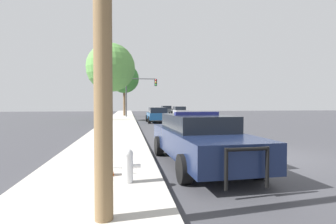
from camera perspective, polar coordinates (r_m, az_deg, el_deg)
The scene contains 11 objects.
ground_plane at distance 9.43m, azimuth 19.18°, elevation -9.05°, with size 110.00×110.00×0.00m, color #3D3D42.
sidewalk_left at distance 8.39m, azimuth -13.86°, elevation -9.89°, with size 3.00×110.00×0.13m.
police_car at distance 7.64m, azimuth 6.74°, elevation -5.68°, with size 2.24×5.45×1.52m.
fire_hydrant at distance 5.57m, azimuth -8.81°, elevation -11.23°, with size 0.54×0.24×0.70m.
traffic_light at distance 33.99m, azimuth -6.35°, elevation 5.04°, with size 4.02×0.35×5.01m.
car_background_midblock at distance 24.64m, azimuth -2.31°, elevation -0.58°, with size 2.02×4.09×1.42m.
car_background_distant at distance 46.01m, azimuth -0.43°, elevation 0.53°, with size 1.98×4.37×1.42m.
car_background_oncoming at distance 36.36m, azimuth 2.50°, elevation 0.19°, with size 1.94×4.65×1.40m.
tree_sidewalk_mid at distance 27.85m, azimuth -12.36°, elevation 9.40°, with size 4.97×4.97×7.84m.
tree_sidewalk_far at distance 37.29m, azimuth -9.51°, elevation 7.20°, with size 4.09×4.09×7.23m.
traffic_cone at distance 6.20m, azimuth -13.12°, elevation -10.57°, with size 0.32×0.32×0.61m.
Camera 1 is at (-4.35, -8.18, 1.76)m, focal length 28.00 mm.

